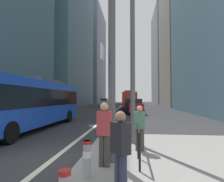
{
  "coord_description": "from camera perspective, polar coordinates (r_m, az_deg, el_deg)",
  "views": [
    {
      "loc": [
        2.59,
        -6.12,
        2.03
      ],
      "look_at": [
        -2.04,
        39.84,
        3.76
      ],
      "focal_mm": 30.55,
      "sensor_mm": 36.0,
      "label": 1
    }
  ],
  "objects": [
    {
      "name": "office_tower_right_far",
      "position": [
        76.49,
        16.74,
        9.78
      ],
      "size": [
        11.3,
        20.41,
        35.43
      ],
      "primitive_type": "cube",
      "color": "gray",
      "rests_on": "ground"
    },
    {
      "name": "traffic_signal_gantry",
      "position": [
        6.69,
        -21.48,
        16.5
      ],
      "size": [
        6.95,
        0.65,
        6.0
      ],
      "color": "#515156",
      "rests_on": "median_island"
    },
    {
      "name": "car_receding_far",
      "position": [
        24.5,
        7.07,
        -4.56
      ],
      "size": [
        2.12,
        4.57,
        1.94
      ],
      "color": "maroon",
      "rests_on": "ground"
    },
    {
      "name": "street_lamp_post",
      "position": [
        8.71,
        6.15,
        19.81
      ],
      "size": [
        5.5,
        0.32,
        8.0
      ],
      "color": "#56565B",
      "rests_on": "median_island"
    },
    {
      "name": "office_tower_left_mid",
      "position": [
        55.67,
        -14.86,
        17.87
      ],
      "size": [
        12.27,
        25.28,
        42.02
      ],
      "primitive_type": "cube",
      "color": "slate",
      "rests_on": "ground"
    },
    {
      "name": "city_bus_red_distant",
      "position": [
        56.66,
        5.54,
        -2.33
      ],
      "size": [
        2.73,
        11.02,
        3.4
      ],
      "color": "red",
      "rests_on": "ground"
    },
    {
      "name": "pedestrian_walking",
      "position": [
        7.01,
        8.29,
        -10.29
      ],
      "size": [
        0.38,
        0.25,
        1.61
      ],
      "color": "#423D38",
      "rests_on": "median_island"
    },
    {
      "name": "car_receding_near",
      "position": [
        26.41,
        5.6,
        -4.39
      ],
      "size": [
        2.16,
        4.46,
        1.94
      ],
      "color": "black",
      "rests_on": "ground"
    },
    {
      "name": "office_tower_right_mid",
      "position": [
        55.26,
        21.55,
        17.46
      ],
      "size": [
        11.98,
        16.01,
        40.86
      ],
      "primitive_type": "cube",
      "color": "gray",
      "rests_on": "ground"
    },
    {
      "name": "office_tower_left_far",
      "position": [
        83.24,
        -7.39,
        10.0
      ],
      "size": [
        12.78,
        24.53,
        39.03
      ],
      "primitive_type": "cube",
      "color": "slate",
      "rests_on": "ground"
    },
    {
      "name": "bollard_right",
      "position": [
        4.85,
        -7.53,
        -18.91
      ],
      "size": [
        0.2,
        0.2,
        0.86
      ],
      "color": "#99999E",
      "rests_on": "median_island"
    },
    {
      "name": "pedestrian_railing",
      "position": [
        6.67,
        7.67,
        -12.39
      ],
      "size": [
        0.06,
        3.21,
        0.98
      ],
      "color": "black",
      "rests_on": "median_island"
    },
    {
      "name": "city_bus_red_receding",
      "position": [
        37.44,
        5.14,
        -2.43
      ],
      "size": [
        2.94,
        11.56,
        3.4
      ],
      "color": "red",
      "rests_on": "ground"
    },
    {
      "name": "pedestrian_far",
      "position": [
        3.92,
        2.58,
        -16.72
      ],
      "size": [
        0.43,
        0.45,
        1.62
      ],
      "color": "#2D334C",
      "rests_on": "median_island"
    },
    {
      "name": "pedestrian_waiting",
      "position": [
        5.38,
        -2.31,
        -11.78
      ],
      "size": [
        0.4,
        0.28,
        1.76
      ],
      "color": "#423D38",
      "rests_on": "median_island"
    },
    {
      "name": "city_bus_blue_oncoming",
      "position": [
        13.56,
        -22.95,
        -2.79
      ],
      "size": [
        2.75,
        12.16,
        3.4
      ],
      "color": "blue",
      "rests_on": "ground"
    },
    {
      "name": "car_oncoming_mid",
      "position": [
        45.44,
        -2.28,
        -3.45
      ],
      "size": [
        2.05,
        4.45,
        1.94
      ],
      "color": "silver",
      "rests_on": "ground"
    },
    {
      "name": "lane_centre_line",
      "position": [
        36.27,
        1.66,
        -5.34
      ],
      "size": [
        0.2,
        80.0,
        0.01
      ],
      "primitive_type": "cube",
      "color": "beige",
      "rests_on": "ground"
    },
    {
      "name": "ground_plane",
      "position": [
        26.32,
        0.1,
        -6.56
      ],
      "size": [
        160.0,
        160.0,
        0.0
      ],
      "primitive_type": "plane",
      "color": "#303033"
    }
  ]
}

